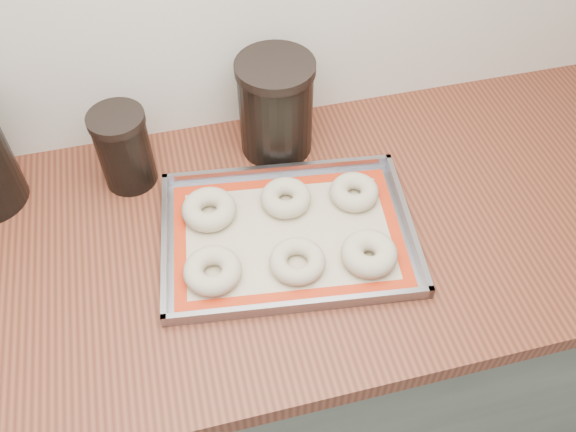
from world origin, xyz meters
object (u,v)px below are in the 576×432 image
object	(u,v)px
bagel_front_right	(369,254)
bagel_back_right	(354,192)
canister_right	(276,107)
bagel_front_left	(213,271)
bagel_back_mid	(286,198)
bagel_back_left	(209,209)
canister_mid	(124,149)
baking_tray	(288,234)
bagel_front_mid	(297,261)

from	to	relation	value
bagel_front_right	bagel_back_right	size ratio (longest dim) A/B	1.06
bagel_front_right	canister_right	world-z (taller)	canister_right
bagel_front_left	bagel_back_mid	bearing A→B (deg)	39.17
bagel_front_left	bagel_back_left	bearing A→B (deg)	83.15
bagel_front_left	bagel_back_mid	xyz separation A→B (m)	(0.16, 0.13, -0.00)
bagel_back_right	canister_right	distance (m)	0.23
bagel_front_left	canister_right	xyz separation A→B (m)	(0.19, 0.30, 0.08)
bagel_back_mid	bagel_front_left	bearing A→B (deg)	-140.83
canister_right	bagel_back_left	bearing A→B (deg)	-136.10
canister_mid	canister_right	world-z (taller)	canister_right
bagel_back_mid	bagel_back_right	distance (m)	0.13
baking_tray	bagel_back_right	size ratio (longest dim) A/B	5.26
bagel_back_left	canister_mid	bearing A→B (deg)	134.32
bagel_front_mid	canister_mid	bearing A→B (deg)	132.31
bagel_front_mid	bagel_back_right	size ratio (longest dim) A/B	1.05
bagel_back_left	canister_mid	xyz separation A→B (m)	(-0.14, 0.14, 0.06)
bagel_front_right	bagel_back_mid	distance (m)	0.20
bagel_back_left	bagel_back_right	distance (m)	0.28
bagel_front_right	canister_mid	xyz separation A→B (m)	(-0.39, 0.31, 0.06)
bagel_front_right	canister_mid	size ratio (longest dim) A/B	0.61
bagel_back_right	bagel_front_left	bearing A→B (deg)	-158.51
canister_mid	bagel_front_right	bearing A→B (deg)	-38.35
bagel_front_mid	bagel_back_right	distance (m)	0.20
canister_mid	bagel_back_mid	bearing A→B (deg)	-27.13
bagel_back_right	bagel_back_mid	bearing A→B (deg)	172.59
bagel_front_left	canister_right	size ratio (longest dim) A/B	0.49
bagel_front_right	canister_mid	distance (m)	0.51
bagel_back_mid	canister_right	xyz separation A→B (m)	(0.02, 0.17, 0.08)
baking_tray	bagel_back_mid	world-z (taller)	bagel_back_mid
bagel_back_left	canister_right	xyz separation A→B (m)	(0.17, 0.16, 0.08)
baking_tray	bagel_front_left	world-z (taller)	bagel_front_left
bagel_back_right	baking_tray	bearing A→B (deg)	-158.20
baking_tray	canister_mid	xyz separation A→B (m)	(-0.27, 0.22, 0.08)
baking_tray	bagel_front_left	size ratio (longest dim) A/B	4.86
bagel_front_left	bagel_front_right	world-z (taller)	bagel_front_right
baking_tray	bagel_back_right	xyz separation A→B (m)	(0.15, 0.06, 0.01)
bagel_back_left	canister_mid	world-z (taller)	canister_mid
bagel_back_right	canister_mid	size ratio (longest dim) A/B	0.57
canister_mid	canister_right	bearing A→B (deg)	4.38
bagel_front_right	bagel_front_mid	bearing A→B (deg)	171.99
baking_tray	bagel_front_mid	size ratio (longest dim) A/B	5.00
baking_tray	bagel_back_left	world-z (taller)	bagel_back_left
bagel_back_mid	bagel_front_mid	bearing A→B (deg)	-96.08
bagel_front_right	bagel_back_right	bearing A→B (deg)	81.88
canister_right	bagel_front_left	bearing A→B (deg)	-121.56
bagel_back_left	bagel_front_mid	bearing A→B (deg)	-49.62
bagel_back_mid	canister_mid	bearing A→B (deg)	152.87
bagel_front_right	bagel_back_mid	bearing A→B (deg)	123.61
bagel_back_left	canister_right	size ratio (longest dim) A/B	0.49
baking_tray	canister_right	distance (m)	0.27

